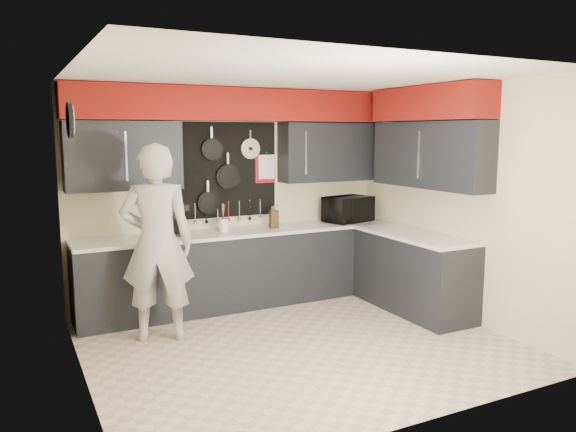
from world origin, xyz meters
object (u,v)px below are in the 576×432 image
knife_block (274,219)px  coffee_maker (177,219)px  person (157,243)px  microwave (348,209)px  utensil_crock (224,225)px

knife_block → coffee_maker: bearing=-175.5°
knife_block → coffee_maker: (-1.18, 0.07, 0.08)m
person → coffee_maker: bearing=-100.0°
knife_block → coffee_maker: size_ratio=0.61×
person → microwave: bearing=-146.7°
utensil_crock → coffee_maker: 0.56m
microwave → knife_block: bearing=165.6°
coffee_maker → person: person is taller
microwave → knife_block: 1.07m
microwave → knife_block: microwave is taller
microwave → coffee_maker: bearing=164.2°
microwave → utensil_crock: microwave is taller
knife_block → utensil_crock: 0.64m
knife_block → person: 1.73m
microwave → utensil_crock: 1.71m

